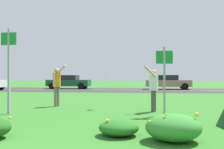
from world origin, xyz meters
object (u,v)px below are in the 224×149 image
object	(u,v)px
car_tan_center_right	(168,82)
person_thrower_orange_shirt	(57,83)
sign_post_near_path	(9,63)
frisbee_white	(105,78)
sign_post_by_roadside	(164,74)
car_dark_green_center_left	(69,82)
person_catcher_white_shirt	(153,86)

from	to	relation	value
car_tan_center_right	person_thrower_orange_shirt	bearing A→B (deg)	-109.98
sign_post_near_path	frisbee_white	size ratio (longest dim) A/B	11.33
frisbee_white	car_tan_center_right	world-z (taller)	car_tan_center_right
sign_post_by_roadside	car_dark_green_center_left	bearing A→B (deg)	115.73
sign_post_by_roadside	car_tan_center_right	distance (m)	18.63
sign_post_by_roadside	car_tan_center_right	xyz separation A→B (m)	(1.46, 18.56, -0.67)
sign_post_near_path	person_catcher_white_shirt	xyz separation A→B (m)	(5.01, 1.30, -0.85)
sign_post_by_roadside	person_catcher_white_shirt	distance (m)	1.02
car_dark_green_center_left	sign_post_by_roadside	bearing A→B (deg)	-64.27
frisbee_white	car_dark_green_center_left	world-z (taller)	car_dark_green_center_left
person_catcher_white_shirt	car_dark_green_center_left	bearing A→B (deg)	115.86
frisbee_white	car_dark_green_center_left	size ratio (longest dim) A/B	0.06
sign_post_by_roadside	frisbee_white	world-z (taller)	sign_post_by_roadside
frisbee_white	sign_post_near_path	bearing A→B (deg)	-146.37
person_catcher_white_shirt	sign_post_by_roadside	bearing A→B (deg)	-67.20
sign_post_by_roadside	frisbee_white	distance (m)	2.79
person_catcher_white_shirt	car_dark_green_center_left	world-z (taller)	person_catcher_white_shirt
sign_post_near_path	person_catcher_white_shirt	distance (m)	5.24
person_thrower_orange_shirt	frisbee_white	distance (m)	2.30
sign_post_near_path	person_thrower_orange_shirt	bearing A→B (deg)	71.96
car_tan_center_right	frisbee_white	bearing A→B (deg)	-102.49
car_dark_green_center_left	person_catcher_white_shirt	bearing A→B (deg)	-64.14
person_thrower_orange_shirt	frisbee_white	size ratio (longest dim) A/B	6.97
car_tan_center_right	car_dark_green_center_left	bearing A→B (deg)	180.00
sign_post_near_path	person_thrower_orange_shirt	xyz separation A→B (m)	(0.84, 2.57, -0.77)
sign_post_near_path	frisbee_white	distance (m)	3.71
person_catcher_white_shirt	car_tan_center_right	size ratio (longest dim) A/B	0.38
person_thrower_orange_shirt	person_catcher_white_shirt	xyz separation A→B (m)	(4.17, -1.27, -0.07)
sign_post_near_path	sign_post_by_roadside	world-z (taller)	sign_post_near_path
sign_post_by_roadside	person_thrower_orange_shirt	size ratio (longest dim) A/B	1.26
sign_post_near_path	person_catcher_white_shirt	size ratio (longest dim) A/B	1.73
person_catcher_white_shirt	car_tan_center_right	bearing A→B (deg)	84.16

